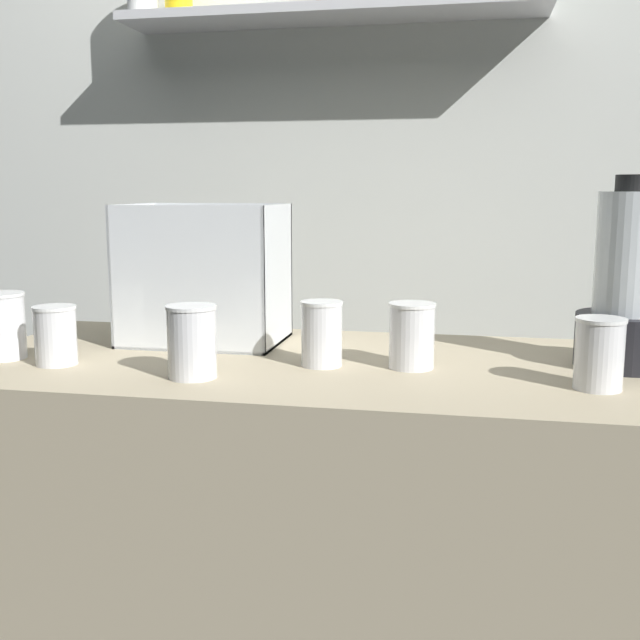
{
  "coord_description": "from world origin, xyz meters",
  "views": [
    {
      "loc": [
        0.29,
        -1.43,
        1.23
      ],
      "look_at": [
        0.0,
        0.0,
        0.98
      ],
      "focal_mm": 42.94,
      "sensor_mm": 36.0,
      "label": 1
    }
  ],
  "objects": [
    {
      "name": "counter",
      "position": [
        0.0,
        0.0,
        0.45
      ],
      "size": [
        1.4,
        0.64,
        0.9
      ],
      "primitive_type": "cube",
      "color": "tan",
      "rests_on": "ground_plane"
    },
    {
      "name": "back_wall_unit",
      "position": [
        -0.01,
        0.77,
        1.26
      ],
      "size": [
        2.6,
        0.24,
        2.5
      ],
      "color": "silver",
      "rests_on": "ground_plane"
    },
    {
      "name": "carrot_display_bin",
      "position": [
        -0.28,
        0.13,
        1.0
      ],
      "size": [
        0.33,
        0.23,
        0.3
      ],
      "color": "white",
      "rests_on": "counter"
    },
    {
      "name": "blender_pitcher",
      "position": [
        0.57,
        0.06,
        1.04
      ],
      "size": [
        0.18,
        0.18,
        0.36
      ],
      "color": "black",
      "rests_on": "counter"
    },
    {
      "name": "juice_cup_mango_far_left",
      "position": [
        -0.62,
        -0.1,
        0.96
      ],
      "size": [
        0.09,
        0.09,
        0.13
      ],
      "color": "white",
      "rests_on": "counter"
    },
    {
      "name": "juice_cup_pomegranate_left",
      "position": [
        -0.49,
        -0.13,
        0.95
      ],
      "size": [
        0.08,
        0.08,
        0.11
      ],
      "color": "white",
      "rests_on": "counter"
    },
    {
      "name": "juice_cup_mango_middle",
      "position": [
        -0.19,
        -0.18,
        0.96
      ],
      "size": [
        0.09,
        0.09,
        0.13
      ],
      "color": "white",
      "rests_on": "counter"
    },
    {
      "name": "juice_cup_carrot_right",
      "position": [
        0.01,
        -0.04,
        0.95
      ],
      "size": [
        0.08,
        0.08,
        0.12
      ],
      "color": "white",
      "rests_on": "counter"
    },
    {
      "name": "juice_cup_carrot_far_right",
      "position": [
        0.18,
        -0.03,
        0.96
      ],
      "size": [
        0.09,
        0.09,
        0.12
      ],
      "color": "white",
      "rests_on": "counter"
    },
    {
      "name": "juice_cup_pomegranate_rightmost",
      "position": [
        0.5,
        -0.12,
        0.95
      ],
      "size": [
        0.08,
        0.08,
        0.12
      ],
      "color": "white",
      "rests_on": "counter"
    }
  ]
}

